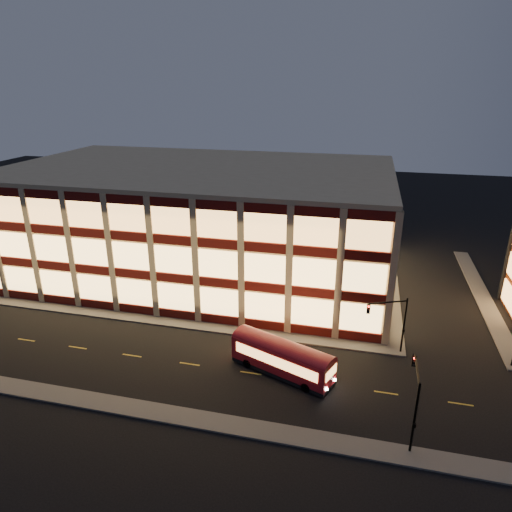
# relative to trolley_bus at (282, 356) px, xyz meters

# --- Properties ---
(ground) EXTENTS (200.00, 200.00, 0.00)m
(ground) POSITION_rel_trolley_bus_xyz_m (-12.75, 5.32, -1.82)
(ground) COLOR black
(ground) RESTS_ON ground
(sidewalk_office_south) EXTENTS (54.00, 2.00, 0.15)m
(sidewalk_office_south) POSITION_rel_trolley_bus_xyz_m (-15.75, 6.32, -1.75)
(sidewalk_office_south) COLOR #514F4C
(sidewalk_office_south) RESTS_ON ground
(sidewalk_office_east) EXTENTS (2.00, 30.00, 0.15)m
(sidewalk_office_east) POSITION_rel_trolley_bus_xyz_m (10.25, 22.32, -1.75)
(sidewalk_office_east) COLOR #514F4C
(sidewalk_office_east) RESTS_ON ground
(sidewalk_tower_west) EXTENTS (2.00, 30.00, 0.15)m
(sidewalk_tower_west) POSITION_rel_trolley_bus_xyz_m (21.25, 22.32, -1.75)
(sidewalk_tower_west) COLOR #514F4C
(sidewalk_tower_west) RESTS_ON ground
(sidewalk_near) EXTENTS (100.00, 2.00, 0.15)m
(sidewalk_near) POSITION_rel_trolley_bus_xyz_m (-12.75, -7.68, -1.75)
(sidewalk_near) COLOR #514F4C
(sidewalk_near) RESTS_ON ground
(office_building) EXTENTS (50.45, 30.45, 14.50)m
(office_building) POSITION_rel_trolley_bus_xyz_m (-15.67, 22.23, 5.42)
(office_building) COLOR tan
(office_building) RESTS_ON ground
(traffic_signal_far) EXTENTS (3.79, 1.87, 6.00)m
(traffic_signal_far) POSITION_rel_trolley_bus_xyz_m (9.46, 5.56, 2.29)
(traffic_signal_far) COLOR black
(traffic_signal_far) RESTS_ON ground
(traffic_signal_near) EXTENTS (0.32, 4.45, 6.00)m
(traffic_signal_near) POSITION_rel_trolley_bus_xyz_m (10.75, -5.71, 2.30)
(traffic_signal_near) COLOR black
(traffic_signal_near) RESTS_ON ground
(trolley_bus) EXTENTS (9.93, 5.82, 3.29)m
(trolley_bus) POSITION_rel_trolley_bus_xyz_m (0.00, 0.00, 0.00)
(trolley_bus) COLOR maroon
(trolley_bus) RESTS_ON ground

